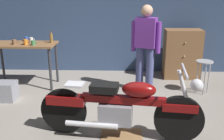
{
  "coord_description": "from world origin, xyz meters",
  "views": [
    {
      "loc": [
        0.2,
        -3.35,
        1.91
      ],
      "look_at": [
        0.06,
        0.7,
        0.65
      ],
      "focal_mm": 40.98,
      "sensor_mm": 36.0,
      "label": 1
    }
  ],
  "objects": [
    {
      "name": "drip_tray",
      "position": [
        0.22,
        -0.26,
        0.01
      ],
      "size": [
        0.56,
        0.4,
        0.01
      ],
      "primitive_type": "cube",
      "color": "olive",
      "rests_on": "ground_plane"
    },
    {
      "name": "workbench",
      "position": [
        -1.77,
        1.64,
        0.79
      ],
      "size": [
        1.3,
        0.64,
        0.9
      ],
      "color": "brown",
      "rests_on": "ground_plane"
    },
    {
      "name": "bottle",
      "position": [
        -1.21,
        1.73,
        1.0
      ],
      "size": [
        0.06,
        0.06,
        0.24
      ],
      "color": "olive",
      "rests_on": "workbench"
    },
    {
      "name": "wooden_dresser",
      "position": [
        1.58,
        2.3,
        0.55
      ],
      "size": [
        0.8,
        0.47,
        1.1
      ],
      "color": "brown",
      "rests_on": "ground_plane"
    },
    {
      "name": "back_wall",
      "position": [
        0.0,
        2.8,
        1.55
      ],
      "size": [
        8.0,
        0.12,
        3.1
      ],
      "primitive_type": "cube",
      "color": "#384C70",
      "rests_on": "ground_plane"
    },
    {
      "name": "mug_white_ceramic",
      "position": [
        -1.62,
        1.72,
        0.95
      ],
      "size": [
        0.11,
        0.07,
        0.11
      ],
      "color": "white",
      "rests_on": "workbench"
    },
    {
      "name": "storage_bin",
      "position": [
        -1.92,
        0.89,
        0.17
      ],
      "size": [
        0.44,
        0.32,
        0.34
      ],
      "primitive_type": "cube",
      "color": "gray",
      "rests_on": "ground_plane"
    },
    {
      "name": "mug_brown_stoneware",
      "position": [
        -1.89,
        1.53,
        0.95
      ],
      "size": [
        0.12,
        0.08,
        0.1
      ],
      "color": "brown",
      "rests_on": "workbench"
    },
    {
      "name": "mug_orange_travel",
      "position": [
        -1.65,
        1.49,
        0.96
      ],
      "size": [
        0.12,
        0.08,
        0.11
      ],
      "color": "orange",
      "rests_on": "workbench"
    },
    {
      "name": "shop_stool",
      "position": [
        1.79,
        1.37,
        0.5
      ],
      "size": [
        0.32,
        0.32,
        0.64
      ],
      "color": "#B2B2B7",
      "rests_on": "ground_plane"
    },
    {
      "name": "person_standing",
      "position": [
        0.67,
        1.44,
        0.93
      ],
      "size": [
        0.54,
        0.34,
        1.67
      ],
      "rotation": [
        0.0,
        0.0,
        2.78
      ],
      "color": "#485184",
      "rests_on": "ground_plane"
    },
    {
      "name": "mug_blue_enamel",
      "position": [
        -1.78,
        1.87,
        0.95
      ],
      "size": [
        0.11,
        0.07,
        0.1
      ],
      "color": "#2D51AD",
      "rests_on": "workbench"
    },
    {
      "name": "mug_green_speckled",
      "position": [
        -1.49,
        1.46,
        0.95
      ],
      "size": [
        0.11,
        0.08,
        0.09
      ],
      "color": "#3D7F4C",
      "rests_on": "workbench"
    },
    {
      "name": "motorcycle",
      "position": [
        0.2,
        -0.27,
        0.45
      ],
      "size": [
        2.18,
        0.61,
        1.0
      ],
      "rotation": [
        0.0,
        0.0,
        -0.12
      ],
      "color": "black",
      "rests_on": "ground_plane"
    },
    {
      "name": "ground_plane",
      "position": [
        0.0,
        0.0,
        0.0
      ],
      "size": [
        12.0,
        12.0,
        0.0
      ],
      "primitive_type": "plane",
      "color": "gray"
    }
  ]
}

